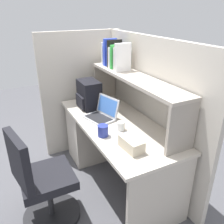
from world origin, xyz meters
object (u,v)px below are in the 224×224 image
Objects in this scene: laptop at (102,114)px; tissue_box at (131,144)px; paper_cup at (121,126)px; snack_canister at (103,131)px; backpack at (89,95)px; office_chair at (42,186)px; computer_mouse at (127,135)px.

tissue_box is (0.64, -0.04, -0.00)m from laptop.
snack_canister is (0.03, -0.20, 0.01)m from paper_cup.
backpack is at bearing 174.87° from tissue_box.
laptop is 4.40× the size of paper_cup.
backpack is 0.34× the size of office_chair.
snack_canister is at bearing -23.84° from laptop.
computer_mouse is at bearing 57.94° from snack_canister.
snack_canister is 0.71m from office_chair.
computer_mouse is 0.47× the size of tissue_box.
tissue_box is (0.98, -0.02, -0.10)m from backpack.
paper_cup is at bearing -99.03° from office_chair.
computer_mouse is 0.21m from tissue_box.
paper_cup is 0.38× the size of tissue_box.
paper_cup is (0.65, 0.06, -0.11)m from backpack.
office_chair is at bearing -87.46° from paper_cup.
office_chair is at bearing -103.42° from computer_mouse.
backpack is 0.70m from snack_canister.
laptop is 1.16× the size of backpack.
paper_cup is (0.31, 0.05, -0.01)m from laptop.
laptop reaches higher than snack_canister.
paper_cup is at bearing 167.99° from computer_mouse.
tissue_box reaches higher than paper_cup.
laptop is 0.35m from backpack.
tissue_box is 0.24× the size of office_chair.
backpack is at bearing -177.52° from laptop.
computer_mouse is at bearing 156.39° from tissue_box.
office_chair is at bearing -64.85° from laptop.
backpack is 3.01× the size of snack_canister.
backpack reaches higher than office_chair.
tissue_box is 0.33m from snack_canister.
backpack is 1.11m from office_chair.
computer_mouse is (0.45, 0.03, -0.03)m from laptop.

